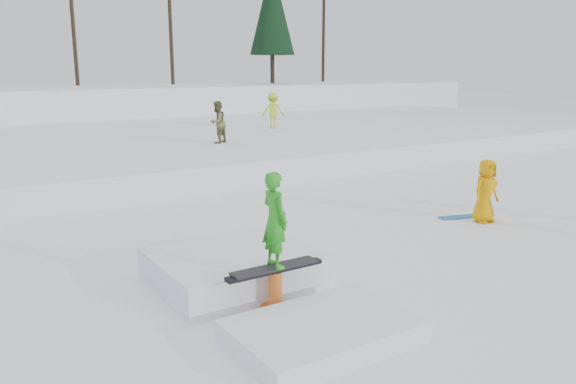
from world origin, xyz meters
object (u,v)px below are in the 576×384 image
walker_ygreen (273,111)px  spectator_yellow (486,191)px  jib_rail_feature (256,279)px  walker_olive (217,122)px

walker_ygreen → spectator_yellow: bearing=105.7°
walker_ygreen → jib_rail_feature: walker_ygreen is taller
walker_ygreen → jib_rail_feature: 17.61m
walker_olive → jib_rail_feature: (-4.98, -11.54, -1.27)m
walker_olive → walker_ygreen: (4.41, 3.30, 0.03)m
walker_olive → spectator_yellow: size_ratio=1.04×
walker_olive → spectator_yellow: 10.79m
walker_olive → jib_rail_feature: size_ratio=0.35×
walker_olive → spectator_yellow: bearing=71.8°
walker_ygreen → spectator_yellow: size_ratio=1.08×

